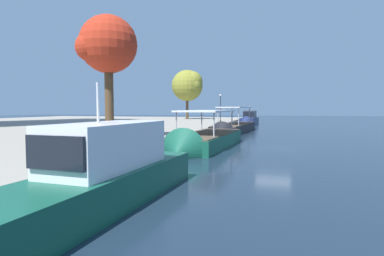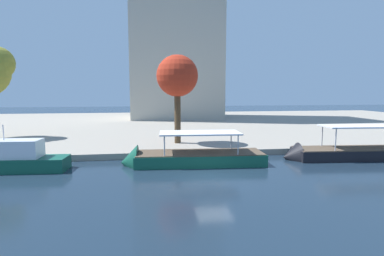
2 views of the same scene
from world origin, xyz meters
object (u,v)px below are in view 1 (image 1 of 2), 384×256
Objects in this scene: tour_boat_3 at (233,130)px; motor_yacht_4 at (249,121)px; tree_1 at (105,45)px; motor_yacht_1 at (84,188)px; tree_0 at (189,85)px; lamp_post at (220,106)px; tour_boat_2 at (203,143)px.

tour_boat_3 is 18.24m from motor_yacht_4.
motor_yacht_4 is 0.88× the size of tree_1.
tree_0 reaches higher than motor_yacht_1.
motor_yacht_4 is 5.63m from lamp_post.
motor_yacht_1 reaches higher than tour_boat_2.
lamp_post is 0.45× the size of tree_0.
tour_boat_2 is 1.29× the size of tree_1.
motor_yacht_4 is at bearing -176.47° from motor_yacht_1.
motor_yacht_4 is (49.16, -0.47, 0.03)m from motor_yacht_1.
tree_1 is at bearing -9.47° from motor_yacht_4.
tree_0 is at bearing -122.33° from motor_yacht_4.
lamp_post is (-1.21, 4.86, 2.59)m from motor_yacht_4.
tour_boat_3 is at bearing 2.95° from motor_yacht_4.
lamp_post reaches higher than motor_yacht_1.
motor_yacht_1 is 30.94m from tour_boat_3.
lamp_post is at bearing -160.78° from tour_boat_3.
tree_1 is (-0.13, 7.78, 7.45)m from tour_boat_2.
motor_yacht_1 is 1.30× the size of motor_yacht_4.
motor_yacht_4 is at bearing -13.69° from tree_1.
motor_yacht_1 is 1.15× the size of tree_1.
tour_boat_2 is 1.16× the size of tree_0.
tree_1 is at bearing -173.02° from tree_0.
motor_yacht_4 is at bearing -176.72° from tour_boat_3.
motor_yacht_1 is at bearing 4.42° from tour_boat_3.
tour_boat_2 is 15.85m from tour_boat_3.
tour_boat_3 is 17.84m from lamp_post.
motor_yacht_4 is (34.08, -0.55, 0.38)m from tour_boat_2.
tree_1 reaches higher than motor_yacht_4.
tour_boat_3 is at bearing -165.33° from lamp_post.
tour_boat_3 is 1.39× the size of tree_0.
tour_boat_2 is 10.78m from tree_1.
motor_yacht_1 is 0.89× the size of tour_boat_2.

